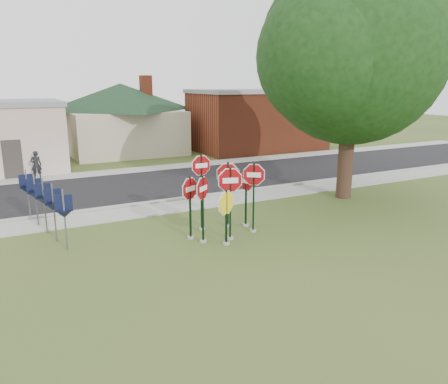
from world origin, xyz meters
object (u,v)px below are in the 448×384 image
stop_sign_center (230,192)px  stop_sign_yellow (226,211)px  stop_sign_left (203,200)px  oak_tree (353,51)px  pedestrian (36,165)px

stop_sign_center → stop_sign_yellow: (-0.35, -0.38, -0.51)m
stop_sign_yellow → stop_sign_left: bearing=137.6°
stop_sign_yellow → oak_tree: bearing=20.7°
stop_sign_center → stop_sign_left: (-0.94, 0.16, -0.19)m
stop_sign_left → oak_tree: size_ratio=0.20×
stop_sign_left → pedestrian: stop_sign_left is taller
oak_tree → stop_sign_yellow: bearing=-159.3°
stop_sign_yellow → stop_sign_left: (-0.59, 0.54, 0.32)m
stop_sign_center → stop_sign_left: stop_sign_center is taller
stop_sign_left → oak_tree: bearing=16.0°
oak_tree → pedestrian: bearing=139.0°
stop_sign_yellow → oak_tree: 9.88m
stop_sign_yellow → pedestrian: size_ratio=1.27×
stop_sign_left → pedestrian: size_ratio=1.54×
stop_sign_center → oak_tree: bearing=19.0°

